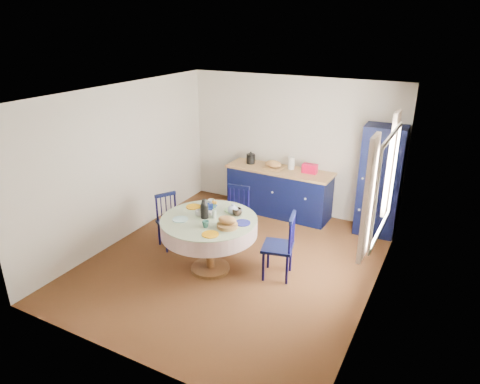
% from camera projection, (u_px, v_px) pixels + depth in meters
% --- Properties ---
extents(floor, '(4.50, 4.50, 0.00)m').
position_uv_depth(floor, '(233.00, 262.00, 6.42)').
color(floor, black).
rests_on(floor, ground).
extents(ceiling, '(4.50, 4.50, 0.00)m').
position_uv_depth(ceiling, '(232.00, 94.00, 5.49)').
color(ceiling, white).
rests_on(ceiling, wall_back).
extents(wall_back, '(4.00, 0.02, 2.50)m').
position_uv_depth(wall_back, '(292.00, 146.00, 7.80)').
color(wall_back, silver).
rests_on(wall_back, floor).
extents(wall_left, '(0.02, 4.50, 2.50)m').
position_uv_depth(wall_left, '(123.00, 164.00, 6.82)').
color(wall_left, silver).
rests_on(wall_left, floor).
extents(wall_right, '(0.02, 4.50, 2.50)m').
position_uv_depth(wall_right, '(380.00, 212.00, 5.09)').
color(wall_right, silver).
rests_on(wall_right, floor).
extents(window, '(0.10, 1.74, 1.45)m').
position_uv_depth(window, '(383.00, 182.00, 5.25)').
color(window, white).
rests_on(window, wall_right).
extents(kitchen_counter, '(1.98, 0.66, 1.12)m').
position_uv_depth(kitchen_counter, '(279.00, 191.00, 7.91)').
color(kitchen_counter, black).
rests_on(kitchen_counter, floor).
extents(pantry_cabinet, '(0.67, 0.49, 1.86)m').
position_uv_depth(pantry_cabinet, '(380.00, 181.00, 7.00)').
color(pantry_cabinet, black).
rests_on(pantry_cabinet, floor).
extents(dining_table, '(1.35, 1.35, 1.10)m').
position_uv_depth(dining_table, '(210.00, 227.00, 5.98)').
color(dining_table, '#573218').
rests_on(dining_table, floor).
extents(chair_left, '(0.51, 0.52, 0.86)m').
position_uv_depth(chair_left, '(170.00, 220.00, 6.76)').
color(chair_left, black).
rests_on(chair_left, floor).
extents(chair_far, '(0.45, 0.43, 0.91)m').
position_uv_depth(chair_far, '(236.00, 214.00, 6.94)').
color(chair_far, black).
rests_on(chair_far, floor).
extents(chair_right, '(0.50, 0.51, 0.96)m').
position_uv_depth(chair_right, '(281.00, 245.00, 5.90)').
color(chair_right, black).
rests_on(chair_right, floor).
extents(mug_a, '(0.11, 0.11, 0.09)m').
position_uv_depth(mug_a, '(199.00, 213.00, 6.00)').
color(mug_a, silver).
rests_on(mug_a, dining_table).
extents(mug_b, '(0.10, 0.10, 0.09)m').
position_uv_depth(mug_b, '(206.00, 224.00, 5.67)').
color(mug_b, '#2C665D').
rests_on(mug_b, dining_table).
extents(mug_c, '(0.14, 0.14, 0.11)m').
position_uv_depth(mug_c, '(237.00, 212.00, 6.01)').
color(mug_c, black).
rests_on(mug_c, dining_table).
extents(mug_d, '(0.10, 0.10, 0.09)m').
position_uv_depth(mug_d, '(211.00, 203.00, 6.34)').
color(mug_d, silver).
rests_on(mug_d, dining_table).
extents(cobalt_bowl, '(0.22, 0.22, 0.05)m').
position_uv_depth(cobalt_bowl, '(209.00, 208.00, 6.22)').
color(cobalt_bowl, navy).
rests_on(cobalt_bowl, dining_table).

